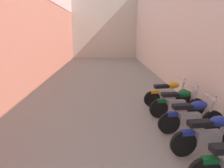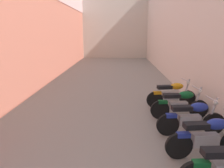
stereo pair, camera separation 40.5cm
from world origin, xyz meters
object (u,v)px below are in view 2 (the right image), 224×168
(motorcycle_seventh, at_px, (180,103))
(motorcycle_eighth, at_px, (172,94))
(motorcycle_sixth, at_px, (192,117))
(motorcycle_fifth, at_px, (208,136))

(motorcycle_seventh, height_order, motorcycle_eighth, same)
(motorcycle_sixth, height_order, motorcycle_eighth, same)
(motorcycle_sixth, distance_m, motorcycle_eighth, 2.22)
(motorcycle_fifth, bearing_deg, motorcycle_seventh, 90.00)
(motorcycle_fifth, xyz_separation_m, motorcycle_sixth, (0.00, 1.07, 0.00))
(motorcycle_sixth, relative_size, motorcycle_eighth, 1.01)
(motorcycle_fifth, distance_m, motorcycle_seventh, 2.20)
(motorcycle_sixth, height_order, motorcycle_seventh, same)
(motorcycle_fifth, relative_size, motorcycle_sixth, 1.00)
(motorcycle_eighth, bearing_deg, motorcycle_seventh, -89.99)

